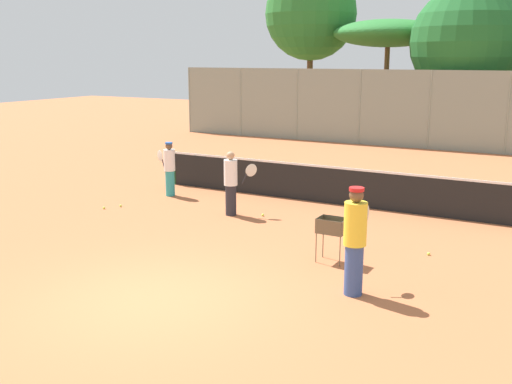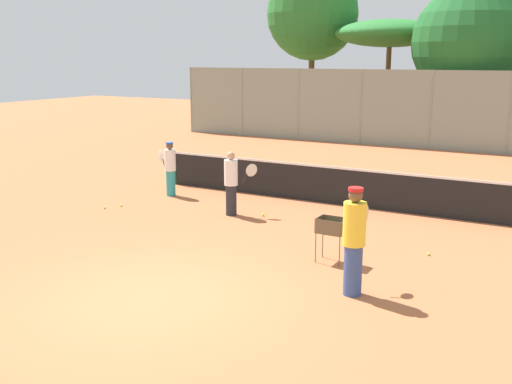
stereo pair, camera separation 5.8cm
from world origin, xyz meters
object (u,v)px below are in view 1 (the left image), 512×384
object	(u,v)px
player_red_cap	(355,240)
ball_cart	(331,229)
player_yellow_shirt	(169,168)
tennis_net	(329,184)
player_white_outfit	(231,183)

from	to	relation	value
player_red_cap	ball_cart	bearing A→B (deg)	35.63
player_yellow_shirt	tennis_net	bearing A→B (deg)	-141.85
tennis_net	player_white_outfit	world-z (taller)	player_white_outfit
ball_cart	player_red_cap	bearing A→B (deg)	-54.52
player_yellow_shirt	ball_cart	world-z (taller)	player_yellow_shirt
player_red_cap	player_yellow_shirt	xyz separation A→B (m)	(-7.39, 4.56, -0.16)
player_red_cap	player_yellow_shirt	world-z (taller)	player_red_cap
player_yellow_shirt	ball_cart	distance (m)	7.14
player_white_outfit	player_yellow_shirt	bearing A→B (deg)	126.24
ball_cart	player_yellow_shirt	bearing A→B (deg)	153.62
tennis_net	player_yellow_shirt	xyz separation A→B (m)	(-4.49, -1.39, 0.28)
ball_cart	player_white_outfit	bearing A→B (deg)	149.43
player_red_cap	player_white_outfit	bearing A→B (deg)	52.78
player_red_cap	player_yellow_shirt	distance (m)	8.68
player_white_outfit	player_yellow_shirt	distance (m)	2.93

